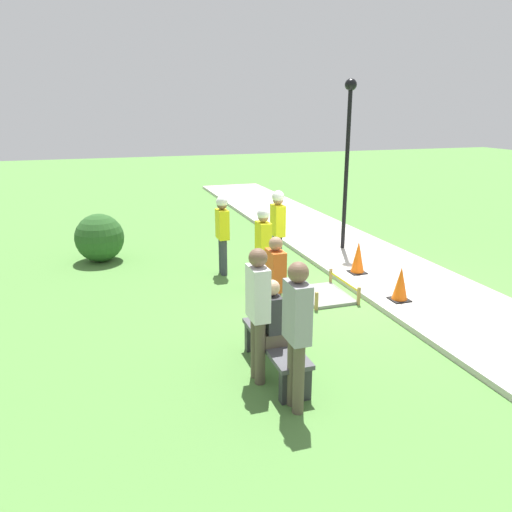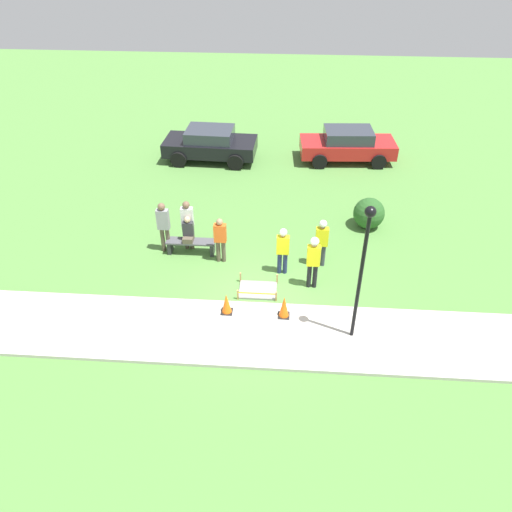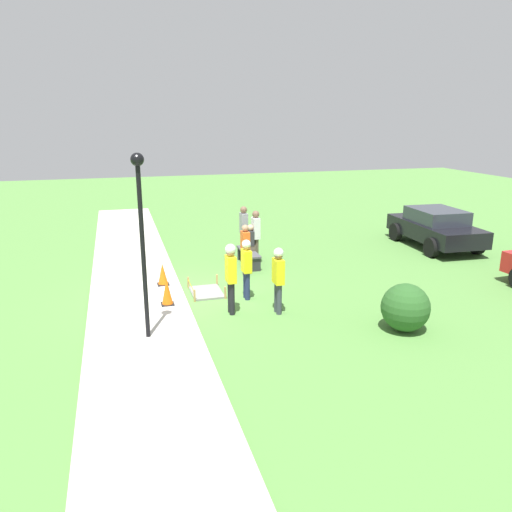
{
  "view_description": "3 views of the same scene",
  "coord_description": "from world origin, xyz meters",
  "views": [
    {
      "loc": [
        -8.25,
        4.72,
        3.53
      ],
      "look_at": [
        0.32,
        1.92,
        0.83
      ],
      "focal_mm": 35.0,
      "sensor_mm": 36.0,
      "label": 1
    },
    {
      "loc": [
        0.74,
        -11.29,
        9.9
      ],
      "look_at": [
        -0.15,
        1.19,
        0.95
      ],
      "focal_mm": 35.0,
      "sensor_mm": 36.0,
      "label": 2
    },
    {
      "loc": [
        13.29,
        -1.66,
        4.87
      ],
      "look_at": [
        0.54,
        1.96,
        1.17
      ],
      "focal_mm": 35.0,
      "sensor_mm": 36.0,
      "label": 3
    }
  ],
  "objects": [
    {
      "name": "shrub_rounded_near",
      "position": [
        3.74,
        4.69,
        0.57
      ],
      "size": [
        1.14,
        1.14,
        1.14
      ],
      "color": "#285623",
      "rests_on": "ground_plane"
    },
    {
      "name": "worker_supervisor",
      "position": [
        1.6,
        1.0,
        1.11
      ],
      "size": [
        0.4,
        0.27,
        1.84
      ],
      "color": "black",
      "rests_on": "ground_plane"
    },
    {
      "name": "worker_trainee",
      "position": [
        0.67,
        1.65,
        0.99
      ],
      "size": [
        0.4,
        0.24,
        1.68
      ],
      "color": "navy",
      "rests_on": "ground_plane"
    },
    {
      "name": "traffic_cone_far_patch",
      "position": [
        0.78,
        -0.54,
        0.45
      ],
      "size": [
        0.34,
        0.34,
        0.7
      ],
      "color": "black",
      "rests_on": "sidewalk"
    },
    {
      "name": "bystander_in_orange_shirt",
      "position": [
        -1.39,
        2.16,
        0.93
      ],
      "size": [
        0.4,
        0.22,
        1.64
      ],
      "color": "brown",
      "rests_on": "ground_plane"
    },
    {
      "name": "park_bench",
      "position": [
        -2.47,
        2.55,
        0.35
      ],
      "size": [
        1.66,
        0.44,
        0.5
      ],
      "color": "#2D2D33",
      "rests_on": "ground_plane"
    },
    {
      "name": "bystander_in_gray_shirt",
      "position": [
        -2.58,
        2.84,
        1.06
      ],
      "size": [
        0.4,
        0.24,
        1.84
      ],
      "color": "brown",
      "rests_on": "ground_plane"
    },
    {
      "name": "sidewalk",
      "position": [
        0.0,
        -1.28,
        0.05
      ],
      "size": [
        28.0,
        2.55,
        0.1
      ],
      "color": "#BCB7AD",
      "rests_on": "ground_plane"
    },
    {
      "name": "wet_concrete_patch",
      "position": [
        -0.05,
        0.65,
        0.04
      ],
      "size": [
        1.21,
        0.91,
        0.35
      ],
      "color": "gray",
      "rests_on": "ground_plane"
    },
    {
      "name": "lamppost_near",
      "position": [
        2.67,
        -1.17,
        2.75
      ],
      "size": [
        0.28,
        0.28,
        4.07
      ],
      "color": "black",
      "rests_on": "sidewalk"
    },
    {
      "name": "ground_plane",
      "position": [
        0.0,
        0.0,
        0.0
      ],
      "size": [
        60.0,
        60.0,
        0.0
      ],
      "primitive_type": "plane",
      "color": "#51843D"
    },
    {
      "name": "person_seated_on_bench",
      "position": [
        -2.54,
        2.6,
        0.85
      ],
      "size": [
        0.36,
        0.44,
        0.89
      ],
      "color": "brown",
      "rests_on": "park_bench"
    },
    {
      "name": "traffic_cone_near_patch",
      "position": [
        -0.89,
        -0.49,
        0.42
      ],
      "size": [
        0.34,
        0.34,
        0.65
      ],
      "color": "black",
      "rests_on": "sidewalk"
    },
    {
      "name": "worker_assistant",
      "position": [
        1.9,
        2.16,
        1.03
      ],
      "size": [
        0.4,
        0.25,
        1.73
      ],
      "color": "#383D47",
      "rests_on": "ground_plane"
    },
    {
      "name": "bystander_in_white_shirt",
      "position": [
        -3.35,
        2.62,
        1.08
      ],
      "size": [
        0.4,
        0.25,
        1.87
      ],
      "color": "brown",
      "rests_on": "ground_plane"
    }
  ]
}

